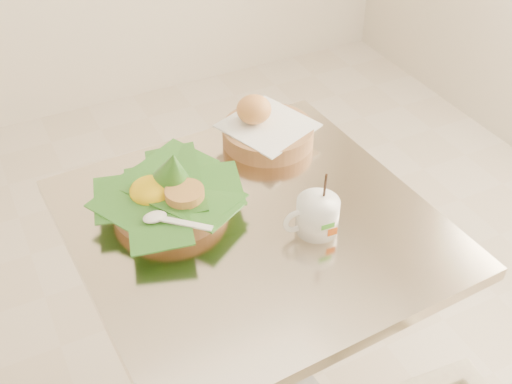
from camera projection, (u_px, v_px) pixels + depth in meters
name	position (u px, v px, depth m)	size (l,w,h in m)	color
cafe_table	(253.00, 295.00, 1.44)	(0.73, 0.73, 0.75)	gray
rice_basket	(169.00, 192.00, 1.31)	(0.30, 0.31, 0.15)	#B47B4D
bread_basket	(266.00, 129.00, 1.51)	(0.24, 0.24, 0.11)	#B47B4D
coffee_mug	(316.00, 215.00, 1.26)	(0.12, 0.09, 0.15)	white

